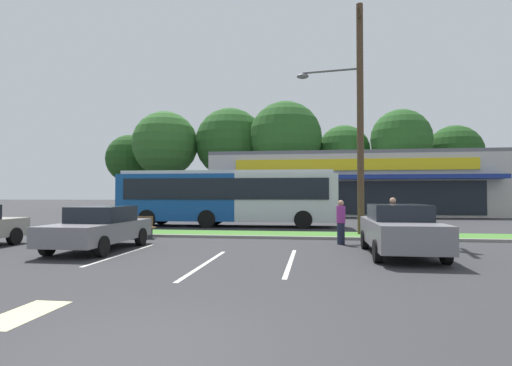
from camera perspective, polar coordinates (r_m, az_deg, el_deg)
ground_plane at (r=5.48m, az=-15.75°, el=-21.81°), size 240.00×240.00×0.00m
grass_median at (r=18.91m, az=1.74°, el=-7.11°), size 56.00×2.20×0.12m
curb_lip at (r=17.71m, az=1.30°, el=-7.49°), size 56.00×0.24×0.12m
parking_stripe_0 at (r=13.92m, az=-17.87°, el=-9.29°), size 0.12×4.80×0.01m
parking_stripe_1 at (r=11.48m, az=-7.11°, el=-11.04°), size 0.12×4.80×0.01m
parking_stripe_2 at (r=11.79m, az=4.77°, el=-10.79°), size 0.12×4.80×0.01m
lot_arrow at (r=7.79m, az=-29.45°, el=-15.45°), size 0.70×1.60×0.01m
storefront_building at (r=40.22m, az=12.56°, el=-0.22°), size 24.54×12.10×5.56m
tree_far_left at (r=56.04m, az=-16.96°, el=3.20°), size 6.21×6.21×9.56m
tree_left at (r=50.95m, az=-12.44°, el=5.26°), size 7.81×7.81×11.80m
tree_mid_left at (r=50.40m, az=-3.59°, el=5.55°), size 8.39×8.39×12.30m
tree_mid at (r=48.04m, az=4.08°, el=6.24°), size 8.39×8.39×12.58m
tree_mid_right at (r=50.12m, az=12.03°, el=4.26°), size 6.19×6.19×10.03m
tree_right at (r=48.25m, az=19.39°, el=5.68°), size 6.61×6.61×11.19m
tree_far_right at (r=51.88m, az=25.73°, el=3.71°), size 6.29×6.29×9.65m
utility_pole at (r=19.38m, az=13.78°, el=9.52°), size 3.09×2.40×10.49m
city_bus at (r=24.33m, az=-3.95°, el=-1.83°), size 12.77×2.89×3.25m
bus_stop_bench at (r=18.59m, az=-16.24°, el=-5.77°), size 1.60×0.45×0.95m
car_0 at (r=13.64m, az=19.25°, el=-6.05°), size 2.02×4.72×1.57m
car_1 at (r=15.08m, az=-20.81°, el=-5.79°), size 2.00×4.58×1.47m
car_2 at (r=30.31m, az=-6.31°, el=-3.75°), size 4.41×1.90×1.35m
pedestrian_near_bench at (r=16.97m, az=18.38°, el=-4.88°), size 0.36×0.36×1.76m
pedestrian_by_pole at (r=15.98m, az=11.64°, el=-5.31°), size 0.34×0.34×1.67m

